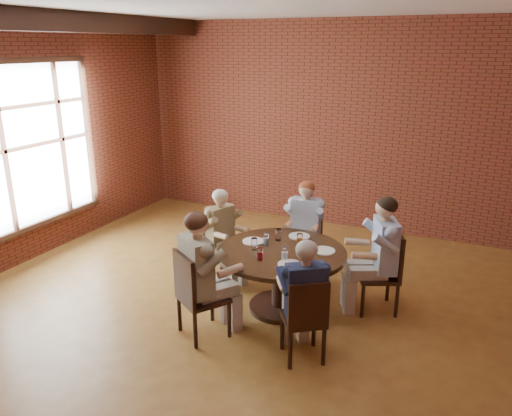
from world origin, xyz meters
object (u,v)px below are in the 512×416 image
at_px(chair_e, 305,317).
at_px(smartphone, 285,269).
at_px(dining_table, 281,268).
at_px(diner_b, 305,229).
at_px(diner_d, 203,275).
at_px(diner_c, 223,236).
at_px(chair_b, 306,237).
at_px(diner_e, 304,300).
at_px(chair_a, 386,269).
at_px(chair_c, 220,244).
at_px(diner_a, 379,255).
at_px(chair_d, 195,292).

height_order(chair_e, smartphone, chair_e).
xyz_separation_m(dining_table, smartphone, (0.23, -0.45, 0.23)).
distance_m(diner_b, diner_d, 1.95).
distance_m(diner_c, diner_d, 1.32).
xyz_separation_m(chair_b, diner_e, (0.66, -1.93, 0.14)).
height_order(chair_a, chair_c, chair_a).
xyz_separation_m(diner_a, smartphone, (-0.79, -0.93, 0.06)).
height_order(chair_a, diner_e, diner_e).
height_order(diner_a, chair_d, diner_a).
bearing_deg(chair_c, chair_b, -31.24).
xyz_separation_m(chair_a, diner_a, (-0.08, -0.04, 0.17)).
bearing_deg(dining_table, chair_a, 25.40).
relative_size(diner_e, smartphone, 8.26).
distance_m(chair_b, chair_d, 2.11).
relative_size(chair_a, diner_d, 0.69).
relative_size(diner_b, smartphone, 8.39).
distance_m(chair_c, diner_c, 0.15).
height_order(chair_c, diner_d, diner_d).
bearing_deg(diner_e, chair_c, -72.38).
bearing_deg(chair_a, diner_e, -47.54).
bearing_deg(chair_b, dining_table, -90.00).
bearing_deg(diner_c, diner_e, -105.58).
relative_size(diner_a, diner_b, 1.07).
xyz_separation_m(diner_c, chair_e, (1.59, -1.25, -0.13)).
height_order(diner_a, diner_d, diner_d).
height_order(chair_d, smartphone, chair_d).
xyz_separation_m(chair_b, chair_d, (-0.49, -2.06, 0.03)).
relative_size(diner_c, chair_d, 1.27).
height_order(chair_a, chair_b, chair_a).
xyz_separation_m(diner_d, chair_e, (1.15, -0.01, -0.21)).
bearing_deg(chair_c, dining_table, -90.00).
xyz_separation_m(dining_table, chair_e, (0.61, -0.86, -0.04)).
relative_size(diner_a, diner_e, 1.09).
xyz_separation_m(dining_table, chair_a, (1.10, 0.52, -0.01)).
distance_m(dining_table, chair_d, 1.10).
bearing_deg(diner_b, diner_d, -108.46).
bearing_deg(diner_b, smartphone, -83.13).
bearing_deg(chair_c, chair_d, -139.27).
distance_m(dining_table, diner_a, 1.13).
height_order(chair_c, smartphone, chair_c).
height_order(dining_table, chair_c, chair_c).
bearing_deg(diner_c, diner_a, -65.60).
bearing_deg(chair_d, diner_e, -140.76).
bearing_deg(dining_table, diner_e, -54.70).
relative_size(dining_table, diner_d, 1.07).
height_order(diner_b, smartphone, diner_b).
relative_size(dining_table, chair_b, 1.63).
bearing_deg(diner_a, chair_e, -42.32).
bearing_deg(chair_c, diner_c, -90.00).
xyz_separation_m(chair_d, smartphone, (0.82, 0.47, 0.23)).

